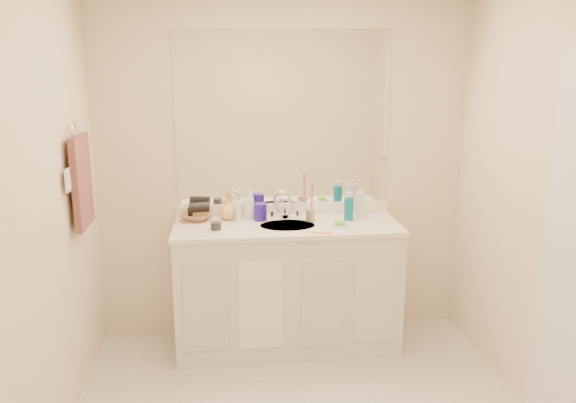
{
  "coord_description": "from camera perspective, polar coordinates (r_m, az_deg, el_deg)",
  "views": [
    {
      "loc": [
        -0.37,
        -2.59,
        1.92
      ],
      "look_at": [
        0.0,
        0.97,
        1.05
      ],
      "focal_mm": 35.0,
      "sensor_mm": 36.0,
      "label": 1
    }
  ],
  "objects": [
    {
      "name": "sink_basin",
      "position": [
        3.76,
        -0.05,
        -2.59
      ],
      "size": [
        0.37,
        0.37,
        0.02
      ],
      "primitive_type": "cylinder",
      "color": "#B4AB9D",
      "rests_on": "countertop"
    },
    {
      "name": "vanity_cabinet",
      "position": [
        3.93,
        -0.08,
        -8.72
      ],
      "size": [
        1.5,
        0.55,
        0.85
      ],
      "primitive_type": "cube",
      "color": "white",
      "rests_on": "floor"
    },
    {
      "name": "hair_dryer",
      "position": [
        3.91,
        -9.05,
        -0.59
      ],
      "size": [
        0.15,
        0.09,
        0.07
      ],
      "primitive_type": "cylinder",
      "rotation": [
        0.0,
        1.57,
        0.15
      ],
      "color": "black",
      "rests_on": "wicker_basket"
    },
    {
      "name": "blue_mug",
      "position": [
        3.86,
        -2.81,
        -1.06
      ],
      "size": [
        0.09,
        0.09,
        0.12
      ],
      "primitive_type": "cylinder",
      "rotation": [
        0.0,
        0.0,
        -0.06
      ],
      "color": "#291596",
      "rests_on": "countertop"
    },
    {
      "name": "dark_jar",
      "position": [
        3.68,
        -7.33,
        -2.48
      ],
      "size": [
        0.08,
        0.08,
        0.05
      ],
      "primitive_type": "cylinder",
      "rotation": [
        0.0,
        0.0,
        -0.19
      ],
      "color": "#26262B",
      "rests_on": "countertop"
    },
    {
      "name": "soap_bottle_yellow",
      "position": [
        3.9,
        -6.09,
        -0.73
      ],
      "size": [
        0.12,
        0.12,
        0.15
      ],
      "primitive_type": "imported",
      "rotation": [
        0.0,
        0.0,
        0.04
      ],
      "color": "#F6CC5F",
      "rests_on": "countertop"
    },
    {
      "name": "clear_pump_bottle",
      "position": [
        3.96,
        7.33,
        -0.3
      ],
      "size": [
        0.08,
        0.08,
        0.19
      ],
      "primitive_type": "cylinder",
      "rotation": [
        0.0,
        0.0,
        -0.12
      ],
      "color": "white",
      "rests_on": "countertop"
    },
    {
      "name": "switch_plate",
      "position": [
        3.35,
        -21.46,
        2.02
      ],
      "size": [
        0.01,
        0.08,
        0.13
      ],
      "primitive_type": "cube",
      "color": "white",
      "rests_on": "wall_left"
    },
    {
      "name": "wall_right",
      "position": [
        3.16,
        26.14,
        -0.94
      ],
      "size": [
        0.02,
        2.6,
        2.4
      ],
      "primitive_type": "cube",
      "color": "#F9E5C2",
      "rests_on": "floor"
    },
    {
      "name": "towel_ring",
      "position": [
        3.5,
        -20.94,
        6.69
      ],
      "size": [
        0.01,
        0.11,
        0.11
      ],
      "primitive_type": "torus",
      "rotation": [
        0.0,
        1.57,
        0.0
      ],
      "color": "silver",
      "rests_on": "wall_left"
    },
    {
      "name": "tan_cup",
      "position": [
        3.85,
        2.29,
        -1.39
      ],
      "size": [
        0.08,
        0.08,
        0.08
      ],
      "primitive_type": "cylinder",
      "rotation": [
        0.0,
        0.0,
        -0.25
      ],
      "color": "tan",
      "rests_on": "countertop"
    },
    {
      "name": "orange_comb",
      "position": [
        3.59,
        3.47,
        -3.19
      ],
      "size": [
        0.13,
        0.05,
        0.01
      ],
      "primitive_type": "cube",
      "rotation": [
        0.0,
        0.0,
        -0.22
      ],
      "color": "orange",
      "rests_on": "countertop"
    },
    {
      "name": "hand_towel",
      "position": [
        3.54,
        -20.21,
        1.89
      ],
      "size": [
        0.04,
        0.32,
        0.55
      ],
      "primitive_type": "cube",
      "color": "brown",
      "rests_on": "towel_ring"
    },
    {
      "name": "soap_dish",
      "position": [
        3.73,
        5.24,
        -2.49
      ],
      "size": [
        0.12,
        0.11,
        0.01
      ],
      "primitive_type": "cube",
      "rotation": [
        0.0,
        0.0,
        -0.4
      ],
      "color": "white",
      "rests_on": "countertop"
    },
    {
      "name": "wall_front",
      "position": [
        1.52,
        9.19,
        -14.82
      ],
      "size": [
        2.6,
        0.02,
        2.4
      ],
      "primitive_type": "cube",
      "color": "#F9E5C2",
      "rests_on": "floor"
    },
    {
      "name": "mouthwash_bottle",
      "position": [
        3.88,
        6.2,
        -0.78
      ],
      "size": [
        0.09,
        0.09,
        0.16
      ],
      "primitive_type": "cylinder",
      "rotation": [
        0.0,
        0.0,
        -0.43
      ],
      "color": "#0B6C8B",
      "rests_on": "countertop"
    },
    {
      "name": "backsplash",
      "position": [
        4.02,
        -0.46,
        -0.76
      ],
      "size": [
        1.52,
        0.03,
        0.08
      ],
      "primitive_type": "cube",
      "color": "white",
      "rests_on": "countertop"
    },
    {
      "name": "extra_white_bottle",
      "position": [
        3.85,
        -5.08,
        -0.97
      ],
      "size": [
        0.06,
        0.06,
        0.15
      ],
      "primitive_type": "cylinder",
      "rotation": [
        0.0,
        0.0,
        0.39
      ],
      "color": "white",
      "rests_on": "countertop"
    },
    {
      "name": "toothbrush",
      "position": [
        3.82,
        2.45,
        0.18
      ],
      "size": [
        0.01,
        0.04,
        0.22
      ],
      "primitive_type": "cylinder",
      "rotation": [
        0.14,
        0.0,
        0.02
      ],
      "color": "#DC3A8E",
      "rests_on": "tan_cup"
    },
    {
      "name": "mirror",
      "position": [
        3.92,
        -0.49,
        8.38
      ],
      "size": [
        1.48,
        0.01,
        1.2
      ],
      "primitive_type": "cube",
      "color": "white",
      "rests_on": "wall_back"
    },
    {
      "name": "soap_bottle_cream",
      "position": [
        3.91,
        -5.56,
        -0.51
      ],
      "size": [
        0.08,
        0.08,
        0.17
      ],
      "primitive_type": "imported",
      "rotation": [
        0.0,
        0.0,
        0.02
      ],
      "color": "#F5F0C8",
      "rests_on": "countertop"
    },
    {
      "name": "green_soap",
      "position": [
        3.73,
        5.24,
        -2.21
      ],
      "size": [
        0.07,
        0.05,
        0.02
      ],
      "primitive_type": "cube",
      "rotation": [
        0.0,
        0.0,
        0.11
      ],
      "color": "#75E437",
      "rests_on": "soap_dish"
    },
    {
      "name": "countertop",
      "position": [
        3.78,
        -0.08,
        -2.55
      ],
      "size": [
        1.52,
        0.57,
        0.03
      ],
      "primitive_type": "cube",
      "color": "white",
      "rests_on": "vanity_cabinet"
    },
    {
      "name": "faucet",
      "position": [
        3.92,
        -0.32,
        -0.91
      ],
      "size": [
        0.02,
        0.02,
        0.11
      ],
      "primitive_type": "cylinder",
      "color": "silver",
      "rests_on": "countertop"
    },
    {
      "name": "wall_back",
      "position": [
        3.97,
        -0.49,
        3.21
      ],
      "size": [
        2.6,
        0.02,
        2.4
      ],
      "primitive_type": "cube",
      "color": "#F9E5C2",
      "rests_on": "floor"
    },
    {
      "name": "wall_left",
      "position": [
        2.84,
        -24.82,
        -2.32
      ],
      "size": [
        0.02,
        2.6,
        2.4
      ],
      "primitive_type": "cube",
      "color": "#F9E5C2",
      "rests_on": "floor"
    },
    {
      "name": "wicker_basket",
      "position": [
        3.93,
        -9.3,
        -1.51
      ],
      "size": [
        0.27,
        0.27,
        0.05
      ],
      "primitive_type": "imported",
      "rotation": [
        0.0,
        0.0,
        -0.32
      ],
      "color": "#9B653E",
      "rests_on": "countertop"
    },
    {
      "name": "soap_bottle_white",
      "position": [
        3.91,
        -3.98,
        -0.22
      ],
      "size": [
        0.1,
        0.1,
        0.21
      ],
      "primitive_type": "imported",
      "rotation": [
        0.0,
        0.0,
        0.31
      ],
      "color": "white",
      "rests_on": "countertop"
    }
  ]
}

